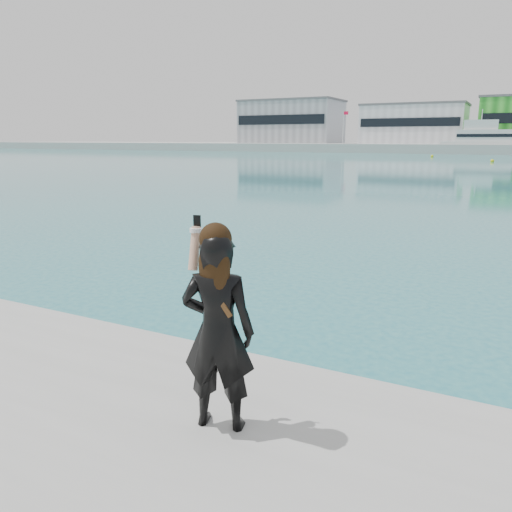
{
  "coord_description": "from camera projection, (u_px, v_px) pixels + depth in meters",
  "views": [
    {
      "loc": [
        1.43,
        -3.79,
        3.25
      ],
      "look_at": [
        -0.65,
        0.25,
        2.17
      ],
      "focal_mm": 35.0,
      "sensor_mm": 36.0,
      "label": 1
    }
  ],
  "objects": [
    {
      "name": "far_quay",
      "position": [
        510.0,
        148.0,
        117.01
      ],
      "size": [
        320.0,
        40.0,
        2.0
      ],
      "primitive_type": "cube",
      "color": "#9E9E99",
      "rests_on": "ground"
    },
    {
      "name": "buoy_near",
      "position": [
        492.0,
        162.0,
        70.27
      ],
      "size": [
        0.5,
        0.5,
        0.5
      ],
      "primitive_type": "sphere",
      "color": "yellow",
      "rests_on": "ground"
    },
    {
      "name": "ground",
      "position": [
        305.0,
        494.0,
        4.66
      ],
      "size": [
        500.0,
        500.0,
        0.0
      ],
      "primitive_type": "plane",
      "color": "#1C6F81",
      "rests_on": "ground"
    },
    {
      "name": "buoy_far",
      "position": [
        432.0,
        157.0,
        88.97
      ],
      "size": [
        0.5,
        0.5,
        0.5
      ],
      "primitive_type": "sphere",
      "color": "yellow",
      "rests_on": "ground"
    },
    {
      "name": "warehouse_white",
      "position": [
        414.0,
        124.0,
        123.71
      ],
      "size": [
        24.48,
        15.35,
        9.5
      ],
      "color": "silver",
      "rests_on": "far_quay"
    },
    {
      "name": "flagpole_left",
      "position": [
        344.0,
        125.0,
        124.78
      ],
      "size": [
        1.28,
        0.16,
        8.0
      ],
      "color": "silver",
      "rests_on": "far_quay"
    },
    {
      "name": "warehouse_grey_left",
      "position": [
        292.0,
        122.0,
        138.13
      ],
      "size": [
        26.52,
        16.36,
        11.5
      ],
      "color": "gray",
      "rests_on": "far_quay"
    },
    {
      "name": "motor_yacht",
      "position": [
        488.0,
        142.0,
        104.31
      ],
      "size": [
        19.91,
        6.31,
        9.19
      ],
      "rotation": [
        0.0,
        0.0,
        0.04
      ],
      "color": "silver",
      "rests_on": "ground"
    },
    {
      "name": "woman",
      "position": [
        218.0,
        326.0,
        4.17
      ],
      "size": [
        0.71,
        0.56,
        1.82
      ],
      "rotation": [
        0.0,
        0.0,
        3.4
      ],
      "color": "black",
      "rests_on": "near_quay"
    }
  ]
}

